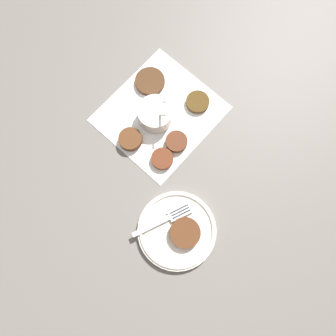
# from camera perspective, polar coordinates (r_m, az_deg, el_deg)

# --- Properties ---
(ground_plane) EXTENTS (4.00, 4.00, 0.00)m
(ground_plane) POSITION_cam_1_polar(r_m,az_deg,el_deg) (0.92, -2.67, 8.24)
(ground_plane) COLOR #605B56
(napkin) EXTENTS (0.32, 0.29, 0.00)m
(napkin) POSITION_cam_1_polar(r_m,az_deg,el_deg) (0.93, -1.42, 9.48)
(napkin) COLOR white
(napkin) RESTS_ON ground_plane
(sauce_bowl) EXTENTS (0.10, 0.10, 0.09)m
(sauce_bowl) POSITION_cam_1_polar(r_m,az_deg,el_deg) (0.90, -2.30, 9.48)
(sauce_bowl) COLOR silver
(sauce_bowl) RESTS_ON napkin
(fritter_0) EXTENTS (0.07, 0.07, 0.01)m
(fritter_0) POSITION_cam_1_polar(r_m,az_deg,el_deg) (0.93, 5.17, 11.38)
(fritter_0) COLOR #493416
(fritter_0) RESTS_ON napkin
(fritter_1) EXTENTS (0.08, 0.08, 0.01)m
(fritter_1) POSITION_cam_1_polar(r_m,az_deg,el_deg) (0.96, -3.16, 14.82)
(fritter_1) COLOR #472C1A
(fritter_1) RESTS_ON napkin
(fritter_2) EXTENTS (0.06, 0.06, 0.02)m
(fritter_2) POSITION_cam_1_polar(r_m,az_deg,el_deg) (0.89, -6.44, 4.88)
(fritter_2) COLOR #53311B
(fritter_2) RESTS_ON napkin
(fritter_3) EXTENTS (0.06, 0.06, 0.02)m
(fritter_3) POSITION_cam_1_polar(r_m,az_deg,el_deg) (0.89, 1.66, 4.77)
(fritter_3) COLOR #552E1C
(fritter_3) RESTS_ON napkin
(fritter_4) EXTENTS (0.06, 0.06, 0.01)m
(fritter_4) POSITION_cam_1_polar(r_m,az_deg,el_deg) (0.87, -1.01, 1.62)
(fritter_4) COLOR #5B2D1A
(fritter_4) RESTS_ON napkin
(serving_plate) EXTENTS (0.20, 0.20, 0.02)m
(serving_plate) POSITION_cam_1_polar(r_m,az_deg,el_deg) (0.85, 1.56, -10.81)
(serving_plate) COLOR silver
(serving_plate) RESTS_ON ground_plane
(fritter_on_plate) EXTENTS (0.08, 0.08, 0.01)m
(fritter_on_plate) POSITION_cam_1_polar(r_m,az_deg,el_deg) (0.83, 2.98, -11.21)
(fritter_on_plate) COLOR #512D19
(fritter_on_plate) RESTS_ON serving_plate
(fork) EXTENTS (0.16, 0.07, 0.00)m
(fork) POSITION_cam_1_polar(r_m,az_deg,el_deg) (0.84, 0.14, -8.60)
(fork) COLOR silver
(fork) RESTS_ON serving_plate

